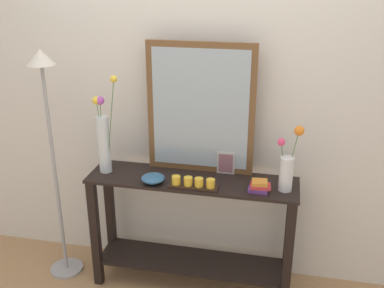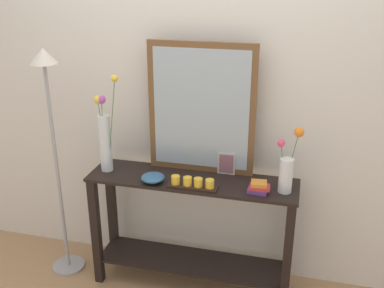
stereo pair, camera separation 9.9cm
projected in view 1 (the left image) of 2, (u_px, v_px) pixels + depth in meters
name	position (u px, v px, depth m)	size (l,w,h in m)	color
ground_plane	(192.00, 283.00, 3.28)	(7.00, 6.00, 0.02)	#A87F56
wall_back	(201.00, 91.00, 3.05)	(6.40, 0.08, 2.70)	silver
console_table	(192.00, 224.00, 3.10)	(1.39, 0.36, 0.83)	black
mirror_leaning	(200.00, 109.00, 2.94)	(0.71, 0.03, 0.87)	brown
tall_vase_left	(104.00, 138.00, 2.99)	(0.18, 0.08, 0.67)	silver
vase_right	(287.00, 167.00, 2.77)	(0.15, 0.11, 0.42)	silver
candle_tray	(193.00, 183.00, 2.85)	(0.32, 0.09, 0.07)	black
picture_frame_small	(226.00, 163.00, 3.02)	(0.12, 0.01, 0.15)	#B7B2AD
decorative_bowl	(153.00, 178.00, 2.91)	(0.15, 0.15, 0.06)	#2D5B84
book_stack	(259.00, 186.00, 2.79)	(0.14, 0.10, 0.07)	#663884
floor_lamp	(50.00, 130.00, 3.00)	(0.24, 0.24, 1.66)	#9E9EA3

